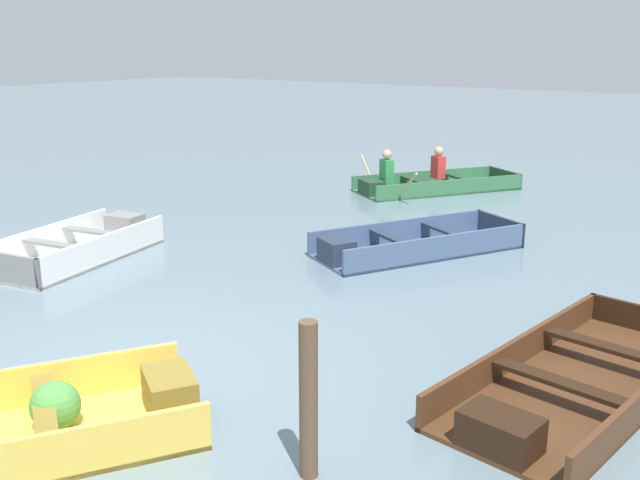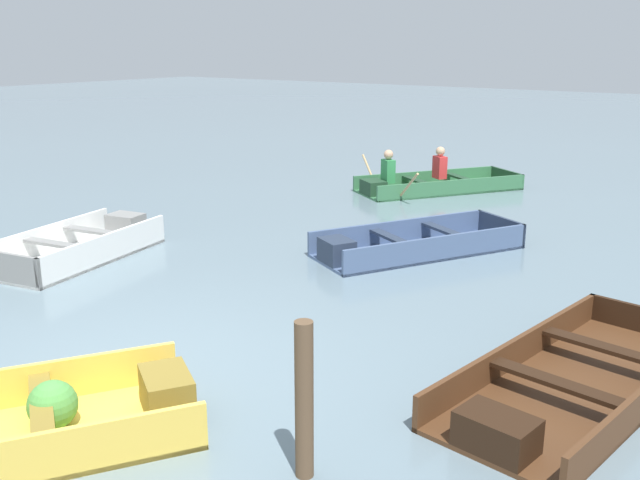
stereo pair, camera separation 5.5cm
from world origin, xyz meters
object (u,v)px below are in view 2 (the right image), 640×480
skiff_slate_blue_near_moored (410,245)px  skiff_dark_varnish_far_moored (573,384)px  mooring_post (304,401)px  skiff_white_mid_moored (83,246)px  rowboat_green_with_crew (430,183)px

skiff_slate_blue_near_moored → skiff_dark_varnish_far_moored: size_ratio=0.95×
mooring_post → skiff_dark_varnish_far_moored: bearing=62.7°
skiff_slate_blue_near_moored → skiff_dark_varnish_far_moored: 4.24m
skiff_white_mid_moored → rowboat_green_with_crew: 7.03m
skiff_white_mid_moored → rowboat_green_with_crew: bearing=74.3°
skiff_white_mid_moored → rowboat_green_with_crew: (1.90, 6.77, 0.02)m
mooring_post → skiff_slate_blue_near_moored: bearing=110.8°
skiff_slate_blue_near_moored → skiff_white_mid_moored: bearing=-143.2°
rowboat_green_with_crew → skiff_dark_varnish_far_moored: bearing=-55.0°
skiff_slate_blue_near_moored → rowboat_green_with_crew: 4.40m
rowboat_green_with_crew → mooring_post: size_ratio=2.94×
skiff_dark_varnish_far_moored → mooring_post: mooring_post is taller
skiff_dark_varnish_far_moored → mooring_post: (-1.16, -2.24, 0.47)m
skiff_slate_blue_near_moored → skiff_dark_varnish_far_moored: skiff_slate_blue_near_moored is taller
skiff_slate_blue_near_moored → mooring_post: bearing=-69.2°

